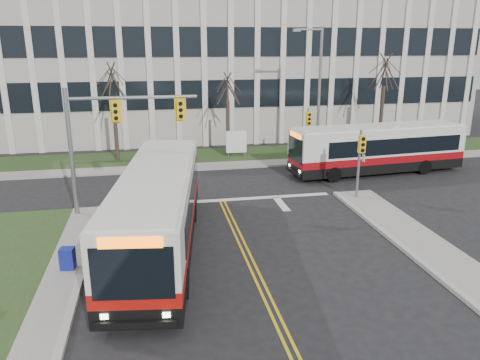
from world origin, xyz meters
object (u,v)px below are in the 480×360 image
Objects in this scene: bus_main at (159,212)px; bus_cross at (377,150)px; newspaper_box_blue at (68,260)px; streetlight at (317,87)px; directory_sign at (236,142)px.

bus_cross is at bearing 40.86° from bus_main.
bus_cross is 11.95× the size of newspaper_box_blue.
streetlight is 18.12m from bus_main.
bus_main is at bearing -62.24° from bus_cross.
streetlight is 0.81× the size of bus_cross.
directory_sign reaches higher than newspaper_box_blue.
streetlight reaches higher than bus_main.
bus_cross is at bearing -35.04° from directory_sign.
directory_sign is 18.79m from newspaper_box_blue.
bus_cross is at bearing -59.21° from streetlight.
bus_main reaches higher than newspaper_box_blue.
streetlight is 9.68× the size of newspaper_box_blue.
streetlight reaches higher than directory_sign.
streetlight is 6.96m from directory_sign.
directory_sign is 9.98m from bus_cross.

